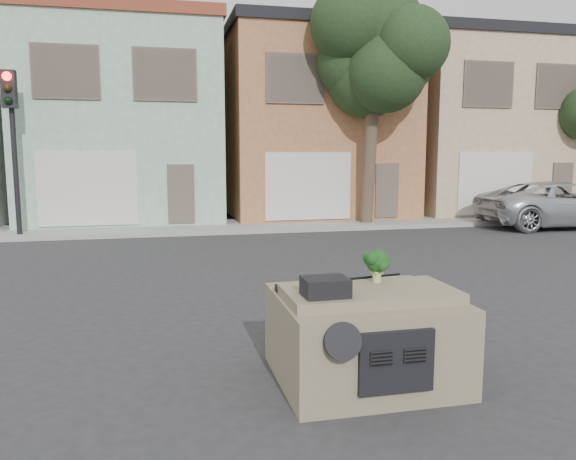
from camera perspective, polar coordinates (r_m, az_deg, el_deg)
name	(u,v)px	position (r m, az deg, el deg)	size (l,w,h in m)	color
ground_plane	(300,310)	(9.60, 1.26, -8.09)	(120.00, 120.00, 0.00)	#303033
sidewalk	(227,227)	(19.75, -6.26, 0.35)	(40.00, 3.00, 0.15)	gray
townhouse_mint	(125,124)	(23.50, -16.23, 10.32)	(7.20, 8.20, 7.55)	#98BEA3
townhouse_tan	(308,126)	(24.30, 2.03, 10.54)	(7.20, 8.20, 7.55)	#A96C45
townhouse_beige	(467,128)	(27.22, 17.70, 9.89)	(7.20, 8.20, 7.55)	tan
silver_pickup	(561,227)	(22.29, 25.95, 0.27)	(2.70, 5.86, 1.63)	silver
traffic_signal	(14,156)	(18.92, -26.08, 6.80)	(0.40, 0.40, 5.10)	black
tree_near	(371,106)	(20.17, 8.39, 12.36)	(4.40, 4.00, 8.50)	#1F3419
car_dashboard	(364,333)	(6.70, 7.71, -10.29)	(2.00, 1.80, 1.12)	#7C7056
instrument_hump	(325,287)	(6.02, 3.81, -5.79)	(0.48, 0.38, 0.20)	black
wiper_arm	(375,277)	(6.99, 8.85, -4.69)	(0.70, 0.03, 0.02)	black
broccoli	(377,266)	(6.69, 9.04, -3.60)	(0.33, 0.33, 0.40)	#133612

